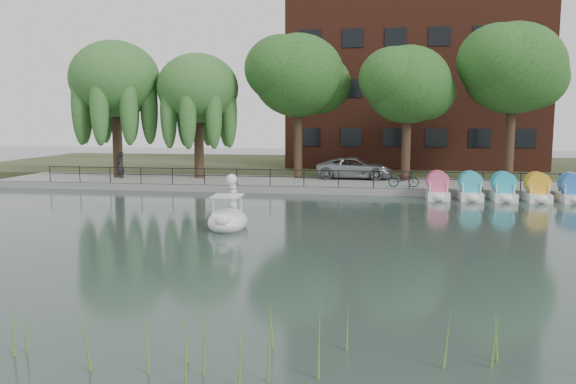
% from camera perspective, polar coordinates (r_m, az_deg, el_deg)
% --- Properties ---
extents(ground_plane, '(120.00, 120.00, 0.00)m').
position_cam_1_polar(ground_plane, '(19.83, -3.22, -5.21)').
color(ground_plane, '#384B43').
extents(promenade, '(40.00, 6.00, 0.40)m').
position_cam_1_polar(promenade, '(35.39, 2.18, 0.78)').
color(promenade, gray).
rests_on(promenade, ground_plane).
extents(kerb, '(40.00, 0.25, 0.40)m').
position_cam_1_polar(kerb, '(32.49, 1.58, 0.17)').
color(kerb, gray).
rests_on(kerb, ground_plane).
extents(land_strip, '(60.00, 22.00, 0.36)m').
position_cam_1_polar(land_strip, '(49.26, 4.08, 2.66)').
color(land_strip, '#47512D').
rests_on(land_strip, ground_plane).
extents(railing, '(32.00, 0.05, 1.00)m').
position_cam_1_polar(railing, '(32.58, 1.63, 1.87)').
color(railing, black).
rests_on(railing, promenade).
extents(apartment_building, '(20.00, 10.07, 18.00)m').
position_cam_1_polar(apartment_building, '(49.22, 12.55, 13.20)').
color(apartment_building, '#4C1E16').
rests_on(apartment_building, land_strip).
extents(willow_left, '(5.88, 5.88, 9.01)m').
position_cam_1_polar(willow_left, '(39.38, -17.18, 10.87)').
color(willow_left, '#473323').
rests_on(willow_left, promenade).
extents(willow_mid, '(5.32, 5.32, 8.15)m').
position_cam_1_polar(willow_mid, '(37.77, -9.15, 10.31)').
color(willow_mid, '#473323').
rests_on(willow_mid, promenade).
extents(broadleaf_center, '(6.00, 6.00, 9.25)m').
position_cam_1_polar(broadleaf_center, '(37.35, 1.04, 11.68)').
color(broadleaf_center, '#473323').
rests_on(broadleaf_center, promenade).
extents(broadleaf_right, '(5.40, 5.40, 8.32)m').
position_cam_1_polar(broadleaf_right, '(36.52, 12.07, 10.56)').
color(broadleaf_right, '#473323').
rests_on(broadleaf_right, promenade).
extents(broadleaf_far, '(6.30, 6.30, 9.71)m').
position_cam_1_polar(broadleaf_far, '(38.47, 21.94, 11.53)').
color(broadleaf_far, '#473323').
rests_on(broadleaf_far, promenade).
extents(minivan, '(2.85, 5.83, 1.60)m').
position_cam_1_polar(minivan, '(37.03, 6.83, 2.59)').
color(minivan, gray).
rests_on(minivan, promenade).
extents(bicycle, '(0.62, 1.73, 1.00)m').
position_cam_1_polar(bicycle, '(33.08, 11.66, 1.37)').
color(bicycle, gray).
rests_on(bicycle, promenade).
extents(pedestrian, '(0.49, 0.72, 1.98)m').
position_cam_1_polar(pedestrian, '(38.76, -16.64, 2.83)').
color(pedestrian, black).
rests_on(pedestrian, promenade).
extents(swan_boat, '(1.67, 2.60, 2.09)m').
position_cam_1_polar(swan_boat, '(22.52, -6.09, -2.51)').
color(swan_boat, white).
rests_on(swan_boat, ground_plane).
extents(pedal_boat_row, '(11.35, 1.70, 1.40)m').
position_cam_1_polar(pedal_boat_row, '(32.30, 23.99, 0.20)').
color(pedal_boat_row, white).
rests_on(pedal_boat_row, ground_plane).
extents(reed_bank, '(24.00, 2.40, 1.20)m').
position_cam_1_polar(reed_bank, '(10.35, -3.37, -13.88)').
color(reed_bank, '#669938').
rests_on(reed_bank, ground_plane).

